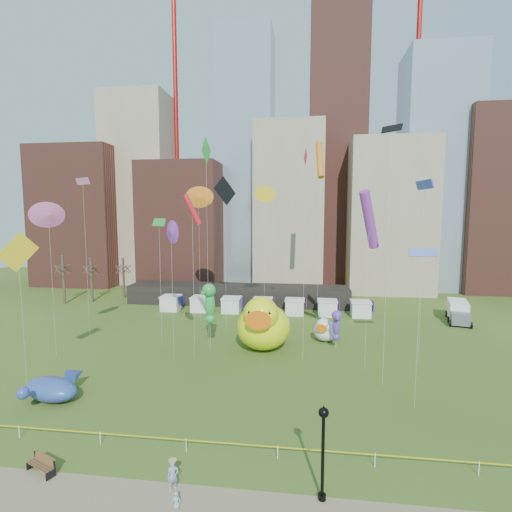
# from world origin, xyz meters

# --- Properties ---
(ground) EXTENTS (160.00, 160.00, 0.00)m
(ground) POSITION_xyz_m (0.00, 0.00, 0.00)
(ground) COLOR #365019
(ground) RESTS_ON ground
(footpath) EXTENTS (70.00, 4.00, 0.02)m
(footpath) POSITION_xyz_m (0.00, -5.00, 0.01)
(footpath) COLOR #857653
(footpath) RESTS_ON ground
(skyline) EXTENTS (101.00, 23.00, 68.00)m
(skyline) POSITION_xyz_m (2.25, 61.06, 21.44)
(skyline) COLOR brown
(skyline) RESTS_ON ground
(crane_left) EXTENTS (23.00, 1.00, 76.00)m
(crane_left) POSITION_xyz_m (-21.11, 64.00, 46.90)
(crane_left) COLOR red
(crane_left) RESTS_ON ground
(crane_right) EXTENTS (23.00, 1.00, 76.00)m
(crane_right) POSITION_xyz_m (30.89, 64.00, 46.90)
(crane_right) COLOR red
(crane_right) RESTS_ON ground
(pavilion) EXTENTS (38.00, 6.00, 3.20)m
(pavilion) POSITION_xyz_m (-4.00, 42.00, 1.60)
(pavilion) COLOR black
(pavilion) RESTS_ON ground
(vendor_tents) EXTENTS (33.24, 2.80, 2.40)m
(vendor_tents) POSITION_xyz_m (1.02, 36.00, 1.11)
(vendor_tents) COLOR white
(vendor_tents) RESTS_ON ground
(bare_trees) EXTENTS (8.44, 6.44, 8.50)m
(bare_trees) POSITION_xyz_m (-30.17, 40.54, 4.01)
(bare_trees) COLOR #382B21
(bare_trees) RESTS_ON ground
(caution_tape) EXTENTS (50.00, 0.06, 0.90)m
(caution_tape) POSITION_xyz_m (0.00, 0.00, 0.68)
(caution_tape) COLOR white
(caution_tape) RESTS_ON ground
(big_duck) EXTENTS (6.35, 8.52, 6.56)m
(big_duck) POSITION_xyz_m (2.86, 19.70, 3.01)
(big_duck) COLOR #EDFF0D
(big_duck) RESTS_ON ground
(small_duck) EXTENTS (3.74, 4.34, 3.07)m
(small_duck) POSITION_xyz_m (10.10, 23.63, 1.41)
(small_duck) COLOR white
(small_duck) RESTS_ON ground
(seahorse_green) EXTENTS (1.99, 2.24, 7.65)m
(seahorse_green) POSITION_xyz_m (-3.25, 19.19, 5.73)
(seahorse_green) COLOR silver
(seahorse_green) RESTS_ON ground
(seahorse_purple) EXTENTS (1.25, 1.54, 4.59)m
(seahorse_purple) POSITION_xyz_m (11.19, 20.88, 3.12)
(seahorse_purple) COLOR silver
(seahorse_purple) RESTS_ON ground
(whale_inflatable) EXTENTS (5.50, 6.42, 2.21)m
(whale_inflatable) POSITION_xyz_m (-13.28, 5.50, 1.01)
(whale_inflatable) COLOR #35328A
(whale_inflatable) RESTS_ON ground
(park_bench) EXTENTS (2.11, 1.36, 1.03)m
(park_bench) POSITION_xyz_m (-7.95, -3.11, 0.57)
(park_bench) COLOR #513B1B
(park_bench) RESTS_ON footpath
(lamppost) EXTENTS (0.56, 0.56, 5.41)m
(lamppost) POSITION_xyz_m (8.66, -3.20, 3.30)
(lamppost) COLOR black
(lamppost) RESTS_ON footpath
(box_truck) EXTENTS (4.07, 7.20, 2.89)m
(box_truck) POSITION_xyz_m (29.66, 35.03, 1.49)
(box_truck) COLOR white
(box_truck) RESTS_ON ground
(woman) EXTENTS (0.75, 0.64, 1.74)m
(woman) POSITION_xyz_m (0.39, -3.60, 0.89)
(woman) COLOR white
(woman) RESTS_ON footpath
(toddler) EXTENTS (0.33, 0.26, 0.92)m
(toddler) POSITION_xyz_m (1.00, -4.85, 0.48)
(toddler) COLOR white
(toddler) RESTS_ON footpath
(kite_0) EXTENTS (0.34, 1.84, 22.18)m
(kite_0) POSITION_xyz_m (7.43, 16.99, 20.22)
(kite_0) COLOR silver
(kite_0) RESTS_ON ground
(kite_1) EXTENTS (1.35, 2.66, 16.80)m
(kite_1) POSITION_xyz_m (-19.43, 14.72, 15.42)
(kite_1) COLOR silver
(kite_1) RESTS_ON ground
(kite_2) EXTENTS (1.59, 1.45, 23.01)m
(kite_2) POSITION_xyz_m (14.68, 11.82, 22.22)
(kite_2) COLOR silver
(kite_2) RESTS_ON ground
(kite_3) EXTENTS (2.44, 2.37, 15.03)m
(kite_3) POSITION_xyz_m (-9.27, 19.79, 14.49)
(kite_3) COLOR silver
(kite_3) RESTS_ON ground
(kite_4) EXTENTS (1.75, 3.00, 14.02)m
(kite_4) POSITION_xyz_m (-16.83, 6.91, 12.18)
(kite_4) COLOR silver
(kite_4) RESTS_ON ground
(kite_5) EXTENTS (2.87, 0.67, 12.08)m
(kite_5) POSITION_xyz_m (19.49, 17.98, 11.58)
(kite_5) COLOR silver
(kite_5) RESTS_ON ground
(kite_6) EXTENTS (1.39, 3.35, 25.99)m
(kite_6) POSITION_xyz_m (9.40, 33.56, 23.21)
(kite_6) COLOR silver
(kite_6) RESTS_ON ground
(kite_7) EXTENTS (2.71, 3.33, 17.82)m
(kite_7) POSITION_xyz_m (13.62, 15.34, 14.95)
(kite_7) COLOR silver
(kite_7) RESTS_ON ground
(kite_8) EXTENTS (2.00, 1.09, 17.61)m
(kite_8) POSITION_xyz_m (-4.23, 16.28, 15.95)
(kite_8) COLOR silver
(kite_8) RESTS_ON ground
(kite_9) EXTENTS (2.45, 1.54, 19.90)m
(kite_9) POSITION_xyz_m (-19.46, 21.43, 19.31)
(kite_9) COLOR silver
(kite_9) RESTS_ON ground
(kite_10) EXTENTS (2.24, 2.95, 20.29)m
(kite_10) POSITION_xyz_m (-2.66, 25.40, 18.24)
(kite_10) COLOR silver
(kite_10) RESTS_ON ground
(kite_11) EXTENTS (1.82, 2.74, 24.29)m
(kite_11) POSITION_xyz_m (-3.72, 20.36, 22.26)
(kite_11) COLOR silver
(kite_11) RESTS_ON ground
(kite_12) EXTENTS (1.76, 1.29, 18.87)m
(kite_12) POSITION_xyz_m (2.59, 23.58, 17.85)
(kite_12) COLOR silver
(kite_12) RESTS_ON ground
(kite_13) EXTENTS (0.83, 2.30, 18.07)m
(kite_13) POSITION_xyz_m (16.44, 7.92, 17.52)
(kite_13) COLOR silver
(kite_13) RESTS_ON ground
(kite_14) EXTENTS (3.03, 1.04, 19.42)m
(kite_14) POSITION_xyz_m (-7.47, 30.16, 17.90)
(kite_14) COLOR silver
(kite_14) RESTS_ON ground
(kite_15) EXTENTS (1.75, 2.08, 14.89)m
(kite_15) POSITION_xyz_m (-6.14, 15.07, 13.66)
(kite_15) COLOR silver
(kite_15) RESTS_ON ground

